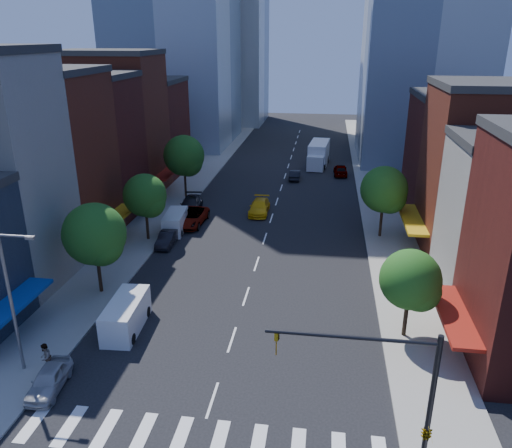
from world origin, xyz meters
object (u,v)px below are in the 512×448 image
(pedestrian_far, at_px, (45,357))
(parked_car_front, at_px, (49,379))
(traffic_car_far, at_px, (341,170))
(cargo_van_far, at_px, (175,222))
(parked_car_rear, at_px, (191,205))
(parked_car_second, at_px, (167,239))
(taxi, at_px, (259,207))
(box_truck, at_px, (318,155))
(cargo_van_near, at_px, (125,316))
(parked_car_third, at_px, (191,217))
(traffic_car_oncoming, at_px, (295,175))

(pedestrian_far, bearing_deg, parked_car_front, 25.73)
(traffic_car_far, distance_m, pedestrian_far, 51.92)
(cargo_van_far, bearing_deg, parked_car_rear, 85.07)
(parked_car_second, distance_m, taxi, 12.96)
(box_truck, xyz_separation_m, pedestrian_far, (-15.08, -53.94, -0.63))
(cargo_van_near, bearing_deg, parked_car_second, 93.45)
(parked_car_third, xyz_separation_m, box_truck, (12.95, 28.12, 0.86))
(parked_car_front, height_order, traffic_car_oncoming, parked_car_front)
(cargo_van_far, bearing_deg, cargo_van_near, -88.88)
(parked_car_second, distance_m, cargo_van_near, 14.98)
(parked_car_rear, xyz_separation_m, taxi, (7.94, 0.51, -0.06))
(taxi, distance_m, box_truck, 24.33)
(cargo_van_far, xyz_separation_m, pedestrian_far, (-1.01, -23.63, 0.06))
(parked_car_third, xyz_separation_m, traffic_car_far, (16.33, 22.71, -0.02))
(parked_car_front, distance_m, taxi, 32.86)
(cargo_van_far, relative_size, taxi, 0.94)
(parked_car_front, distance_m, traffic_car_far, 52.95)
(cargo_van_far, bearing_deg, parked_car_front, -95.06)
(box_truck, bearing_deg, taxi, -99.48)
(parked_car_third, relative_size, taxi, 1.14)
(cargo_van_near, bearing_deg, taxi, 73.55)
(parked_car_rear, relative_size, traffic_car_oncoming, 1.40)
(parked_car_front, relative_size, parked_car_second, 0.98)
(parked_car_second, xyz_separation_m, traffic_car_far, (17.20, 28.54, 0.14))
(cargo_van_near, bearing_deg, traffic_car_oncoming, 74.13)
(parked_car_second, distance_m, parked_car_third, 5.90)
(parked_car_rear, height_order, traffic_car_far, parked_car_rear)
(taxi, xyz_separation_m, traffic_car_oncoming, (3.06, 14.88, -0.09))
(parked_car_second, height_order, traffic_car_far, traffic_car_far)
(parked_car_rear, bearing_deg, cargo_van_near, -91.76)
(parked_car_rear, height_order, cargo_van_near, cargo_van_near)
(parked_car_third, xyz_separation_m, cargo_van_near, (0.87, -20.71, 0.26))
(parked_car_third, bearing_deg, traffic_car_oncoming, 65.80)
(parked_car_second, bearing_deg, parked_car_rear, 90.20)
(taxi, height_order, traffic_car_oncoming, taxi)
(cargo_van_far, bearing_deg, parked_car_third, 57.76)
(parked_car_third, relative_size, traffic_car_oncoming, 1.48)
(parked_car_second, xyz_separation_m, traffic_car_oncoming, (10.74, 25.32, -0.00))
(parked_car_third, distance_m, cargo_van_far, 2.46)
(traffic_car_far, bearing_deg, taxi, 60.63)
(taxi, relative_size, traffic_car_oncoming, 1.29)
(parked_car_second, relative_size, cargo_van_near, 0.77)
(parked_car_third, bearing_deg, cargo_van_far, -114.56)
(parked_car_rear, distance_m, box_truck, 27.87)
(cargo_van_far, bearing_deg, traffic_car_oncoming, 58.08)
(parked_car_second, bearing_deg, box_truck, 66.56)
(parked_car_rear, xyz_separation_m, traffic_car_oncoming, (11.00, 15.40, -0.15))
(cargo_van_far, bearing_deg, traffic_car_far, 49.94)
(parked_car_third, relative_size, box_truck, 0.66)
(parked_car_front, xyz_separation_m, parked_car_third, (1.14, 27.28, 0.15))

